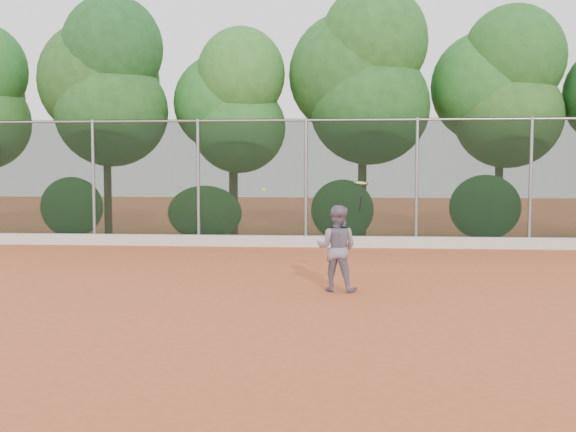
{
  "coord_description": "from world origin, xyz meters",
  "views": [
    {
      "loc": [
        0.95,
        -10.57,
        2.06
      ],
      "look_at": [
        0.0,
        1.0,
        1.25
      ],
      "focal_mm": 40.0,
      "sensor_mm": 36.0,
      "label": 1
    }
  ],
  "objects": [
    {
      "name": "tennis_player",
      "position": [
        0.89,
        0.41,
        0.74
      ],
      "size": [
        0.83,
        0.71,
        1.48
      ],
      "primitive_type": "imported",
      "rotation": [
        0.0,
        0.0,
        2.91
      ],
      "color": "slate",
      "rests_on": "ground"
    },
    {
      "name": "tennis_racket",
      "position": [
        1.29,
        0.34,
        1.82
      ],
      "size": [
        0.34,
        0.34,
        0.52
      ],
      "color": "black",
      "rests_on": "ground"
    },
    {
      "name": "ground",
      "position": [
        0.0,
        0.0,
        0.0
      ],
      "size": [
        80.0,
        80.0,
        0.0
      ],
      "primitive_type": "plane",
      "color": "#BD552C",
      "rests_on": "ground"
    },
    {
      "name": "chainlink_fence",
      "position": [
        -0.0,
        7.0,
        1.86
      ],
      "size": [
        24.09,
        0.09,
        3.5
      ],
      "color": "black",
      "rests_on": "ground"
    },
    {
      "name": "concrete_curb",
      "position": [
        0.0,
        6.82,
        0.15
      ],
      "size": [
        24.0,
        0.2,
        0.3
      ],
      "primitive_type": "cube",
      "color": "beige",
      "rests_on": "ground"
    },
    {
      "name": "tennis_ball_in_flight",
      "position": [
        -0.44,
        0.98,
        1.72
      ],
      "size": [
        0.07,
        0.07,
        0.07
      ],
      "color": "#B6D530",
      "rests_on": "ground"
    },
    {
      "name": "foliage_backdrop",
      "position": [
        -0.55,
        8.98,
        4.4
      ],
      "size": [
        23.7,
        3.63,
        7.55
      ],
      "color": "#472E1B",
      "rests_on": "ground"
    }
  ]
}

